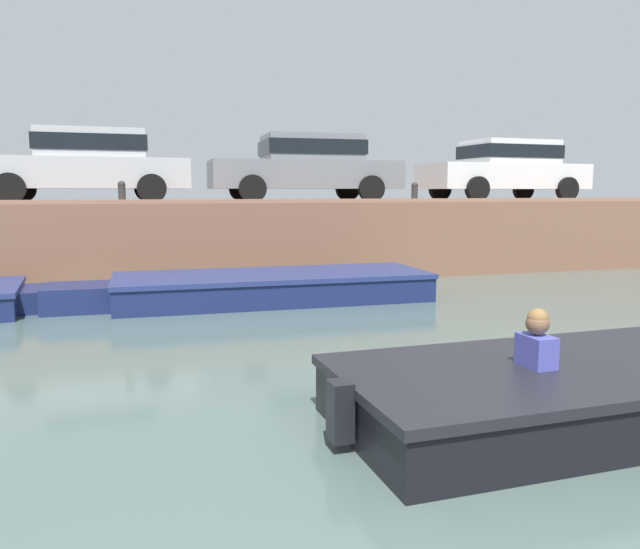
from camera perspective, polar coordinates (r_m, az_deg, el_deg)
The scene contains 9 objects.
ground_plane at distance 6.96m, azimuth -6.91°, elevation -8.49°, with size 400.00×400.00×0.00m, color #4C605B.
far_quay_wall at distance 15.68m, azimuth -12.75°, elevation 3.47°, with size 60.00×6.00×1.69m, color brown.
far_wall_coping at distance 12.77m, azimuth -11.89°, elevation 6.56°, with size 60.00×0.24×0.08m, color #9F6C52.
boat_moored_central_navy at distance 11.03m, azimuth -5.65°, elevation -1.19°, with size 6.54×2.04×0.49m.
car_left_inner_silver at distance 14.37m, azimuth -20.54°, elevation 9.56°, with size 4.35×1.94×1.54m.
car_centre_grey at distance 14.90m, azimuth -1.22°, elevation 9.95°, with size 4.46×2.15×1.54m.
car_right_inner_white at distance 17.16m, azimuth 16.57°, elevation 9.33°, with size 4.36×2.07×1.54m.
mooring_bollard_mid at distance 12.85m, azimuth -17.67°, elevation 7.26°, with size 0.15×0.15×0.45m.
mooring_bollard_east at distance 14.24m, azimuth 8.65°, elevation 7.53°, with size 0.15×0.15×0.45m.
Camera 1 is at (-1.14, -0.57, 1.92)m, focal length 35.00 mm.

